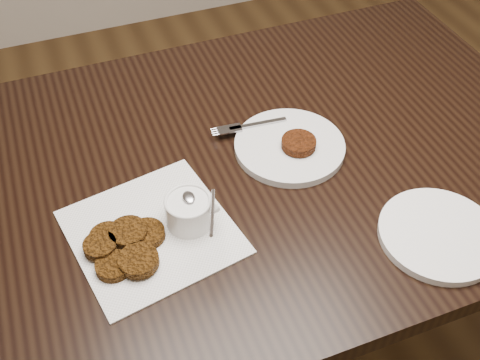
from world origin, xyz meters
name	(u,v)px	position (x,y,z in m)	size (l,w,h in m)	color
table	(241,270)	(-0.07, 0.13, 0.38)	(1.38, 0.89, 0.75)	black
napkin	(152,232)	(-0.28, 0.01, 0.75)	(0.27, 0.27, 0.00)	white
sauce_ramekin	(188,199)	(-0.21, 0.01, 0.81)	(0.11, 0.11, 0.12)	white
patty_cluster	(119,246)	(-0.34, -0.01, 0.76)	(0.21, 0.21, 0.02)	#61340C
plate_with_patty	(290,143)	(0.04, 0.12, 0.77)	(0.23, 0.23, 0.03)	silver
plate_empty	(439,235)	(0.19, -0.18, 0.76)	(0.21, 0.21, 0.01)	white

